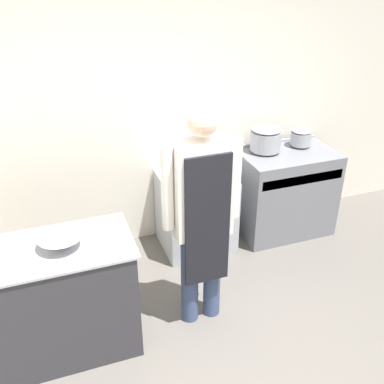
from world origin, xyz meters
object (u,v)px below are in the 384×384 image
at_px(stove, 285,192).
at_px(person_cook, 202,210).
at_px(fridge_unit, 196,212).
at_px(mixing_bowl, 61,242).
at_px(sauce_pot, 301,137).
at_px(stock_pot, 266,138).

relative_size(stove, person_cook, 0.54).
bearing_deg(fridge_unit, person_cook, -107.88).
relative_size(fridge_unit, mixing_bowl, 2.58).
distance_m(fridge_unit, sauce_pot, 1.35).
xyz_separation_m(stove, sauce_pot, (0.20, 0.11, 0.56)).
relative_size(stove, stock_pot, 3.18).
xyz_separation_m(stock_pot, sauce_pot, (0.41, 0.00, -0.04)).
bearing_deg(sauce_pot, stock_pot, -180.00).
xyz_separation_m(fridge_unit, stock_pot, (0.77, 0.08, 0.66)).
height_order(fridge_unit, person_cook, person_cook).
height_order(stove, person_cook, person_cook).
bearing_deg(sauce_pot, person_cook, -144.72).
bearing_deg(fridge_unit, stock_pot, 5.61).
distance_m(stove, person_cook, 1.73).
bearing_deg(fridge_unit, mixing_bowl, -144.26).
distance_m(mixing_bowl, stock_pot, 2.36).
bearing_deg(mixing_bowl, stove, 21.77).
relative_size(person_cook, sauce_pot, 8.51).
bearing_deg(stock_pot, person_cook, -135.70).
height_order(mixing_bowl, stock_pot, stock_pot).
xyz_separation_m(mixing_bowl, sauce_pot, (2.53, 1.04, 0.05)).
bearing_deg(person_cook, stove, 36.11).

